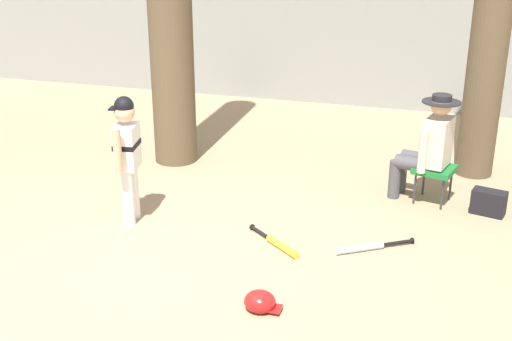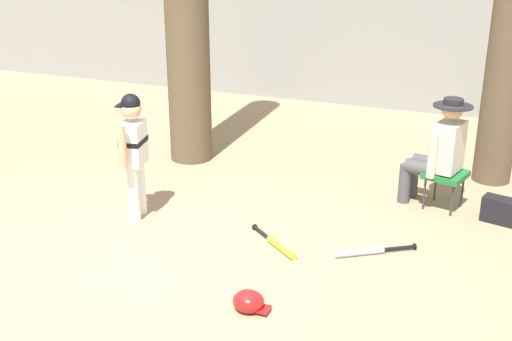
{
  "view_description": "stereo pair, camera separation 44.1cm",
  "coord_description": "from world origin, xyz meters",
  "px_view_note": "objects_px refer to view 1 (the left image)",
  "views": [
    {
      "loc": [
        2.36,
        -4.26,
        2.87
      ],
      "look_at": [
        0.71,
        1.02,
        0.75
      ],
      "focal_mm": 45.84,
      "sensor_mm": 36.0,
      "label": 1
    },
    {
      "loc": [
        2.78,
        -4.11,
        2.87
      ],
      "look_at": [
        0.71,
        1.02,
        0.75
      ],
      "focal_mm": 45.84,
      "sensor_mm": 36.0,
      "label": 2
    }
  ],
  "objects_px": {
    "handbag_beside_stool": "(489,202)",
    "batting_helmet_red": "(260,302)",
    "folding_stool": "(434,171)",
    "seated_spectator": "(428,145)",
    "bat_yellow_trainer": "(279,244)",
    "young_ballplayer": "(127,151)",
    "bat_aluminum_silver": "(366,247)"
  },
  "relations": [
    {
      "from": "handbag_beside_stool",
      "to": "batting_helmet_red",
      "type": "height_order",
      "value": "handbag_beside_stool"
    },
    {
      "from": "folding_stool",
      "to": "seated_spectator",
      "type": "xyz_separation_m",
      "value": [
        -0.1,
        0.02,
        0.28
      ]
    },
    {
      "from": "seated_spectator",
      "to": "bat_yellow_trainer",
      "type": "distance_m",
      "value": 2.06
    },
    {
      "from": "young_ballplayer",
      "to": "folding_stool",
      "type": "xyz_separation_m",
      "value": [
        2.91,
        1.39,
        -0.38
      ]
    },
    {
      "from": "young_ballplayer",
      "to": "folding_stool",
      "type": "bearing_deg",
      "value": 25.54
    },
    {
      "from": "bat_yellow_trainer",
      "to": "young_ballplayer",
      "type": "bearing_deg",
      "value": 175.12
    },
    {
      "from": "seated_spectator",
      "to": "bat_yellow_trainer",
      "type": "height_order",
      "value": "seated_spectator"
    },
    {
      "from": "folding_stool",
      "to": "bat_yellow_trainer",
      "type": "relative_size",
      "value": 0.8
    },
    {
      "from": "handbag_beside_stool",
      "to": "bat_yellow_trainer",
      "type": "distance_m",
      "value": 2.34
    },
    {
      "from": "young_ballplayer",
      "to": "bat_yellow_trainer",
      "type": "bearing_deg",
      "value": -4.88
    },
    {
      "from": "bat_yellow_trainer",
      "to": "folding_stool",
      "type": "bearing_deg",
      "value": 49.45
    },
    {
      "from": "folding_stool",
      "to": "bat_yellow_trainer",
      "type": "bearing_deg",
      "value": -130.55
    },
    {
      "from": "folding_stool",
      "to": "seated_spectator",
      "type": "distance_m",
      "value": 0.29
    },
    {
      "from": "young_ballplayer",
      "to": "bat_yellow_trainer",
      "type": "height_order",
      "value": "young_ballplayer"
    },
    {
      "from": "young_ballplayer",
      "to": "batting_helmet_red",
      "type": "height_order",
      "value": "young_ballplayer"
    },
    {
      "from": "seated_spectator",
      "to": "handbag_beside_stool",
      "type": "relative_size",
      "value": 3.53
    },
    {
      "from": "handbag_beside_stool",
      "to": "batting_helmet_red",
      "type": "xyz_separation_m",
      "value": [
        -1.74,
        -2.44,
        -0.06
      ]
    },
    {
      "from": "folding_stool",
      "to": "seated_spectator",
      "type": "bearing_deg",
      "value": 165.47
    },
    {
      "from": "bat_aluminum_silver",
      "to": "bat_yellow_trainer",
      "type": "bearing_deg",
      "value": -166.99
    },
    {
      "from": "seated_spectator",
      "to": "bat_yellow_trainer",
      "type": "relative_size",
      "value": 1.97
    },
    {
      "from": "handbag_beside_stool",
      "to": "batting_helmet_red",
      "type": "distance_m",
      "value": 3.0
    },
    {
      "from": "seated_spectator",
      "to": "handbag_beside_stool",
      "type": "height_order",
      "value": "seated_spectator"
    },
    {
      "from": "young_ballplayer",
      "to": "batting_helmet_red",
      "type": "xyz_separation_m",
      "value": [
        1.74,
        -1.2,
        -0.67
      ]
    },
    {
      "from": "young_ballplayer",
      "to": "folding_stool",
      "type": "distance_m",
      "value": 3.25
    },
    {
      "from": "bat_aluminum_silver",
      "to": "batting_helmet_red",
      "type": "relative_size",
      "value": 2.29
    },
    {
      "from": "seated_spectator",
      "to": "handbag_beside_stool",
      "type": "distance_m",
      "value": 0.86
    },
    {
      "from": "folding_stool",
      "to": "bat_aluminum_silver",
      "type": "height_order",
      "value": "folding_stool"
    },
    {
      "from": "folding_stool",
      "to": "bat_aluminum_silver",
      "type": "bearing_deg",
      "value": -111.07
    },
    {
      "from": "young_ballplayer",
      "to": "bat_yellow_trainer",
      "type": "xyz_separation_m",
      "value": [
        1.6,
        -0.14,
        -0.71
      ]
    },
    {
      "from": "batting_helmet_red",
      "to": "handbag_beside_stool",
      "type": "bearing_deg",
      "value": 54.47
    },
    {
      "from": "young_ballplayer",
      "to": "handbag_beside_stool",
      "type": "distance_m",
      "value": 3.75
    },
    {
      "from": "folding_stool",
      "to": "young_ballplayer",
      "type": "bearing_deg",
      "value": -154.46
    }
  ]
}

